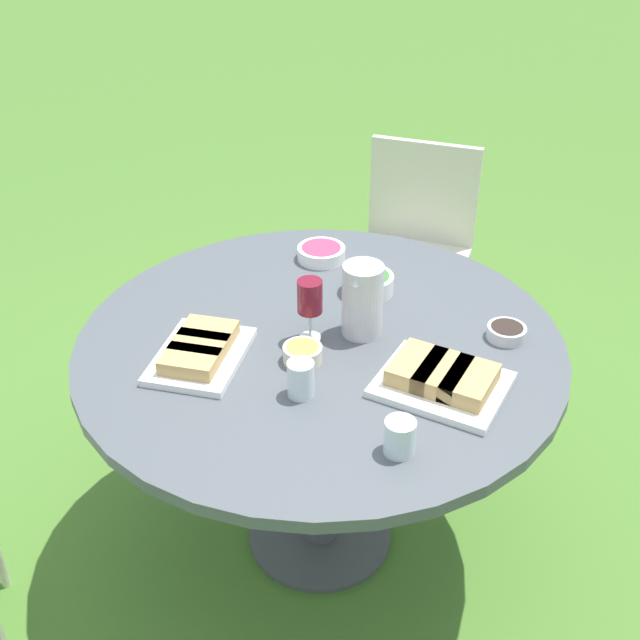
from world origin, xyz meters
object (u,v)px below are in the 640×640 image
water_pitcher (362,300)px  wine_glass (310,299)px  chair_near_left (414,239)px  dining_table (320,368)px

water_pitcher → wine_glass: (0.08, -0.12, 0.02)m
chair_near_left → dining_table: bearing=4.2°
chair_near_left → water_pitcher: 1.14m
chair_near_left → water_pitcher: size_ratio=4.29×
chair_near_left → water_pitcher: bearing=9.4°
water_pitcher → chair_near_left: bearing=-170.6°
dining_table → wine_glass: bearing=-66.0°
dining_table → chair_near_left: size_ratio=1.49×
water_pitcher → wine_glass: bearing=-53.9°
dining_table → chair_near_left: (-1.14, -0.08, -0.15)m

